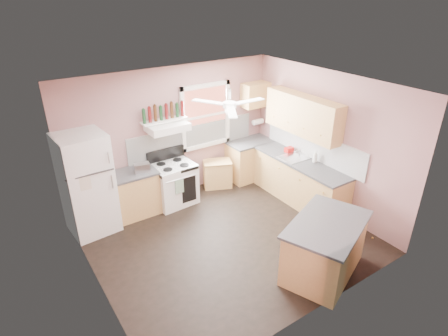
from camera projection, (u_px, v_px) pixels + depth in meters
floor at (229, 239)px, 6.65m from camera, size 4.50×4.50×0.00m
ceiling at (230, 88)px, 5.46m from camera, size 4.50×4.50×0.00m
wall_back at (173, 134)px, 7.57m from camera, size 4.50×0.05×2.70m
wall_right at (327, 141)px, 7.19m from camera, size 0.05×4.00×2.70m
wall_left at (87, 214)px, 4.92m from camera, size 0.05×4.00×2.70m
backsplash_back at (193, 138)px, 7.84m from camera, size 2.90×0.03×0.55m
backsplash_right at (313, 145)px, 7.47m from camera, size 0.03×2.60×0.55m
window_view at (205, 116)px, 7.80m from camera, size 1.00×0.02×1.20m
window_frame at (206, 116)px, 7.78m from camera, size 1.16×0.07×1.36m
refrigerator at (87, 184)px, 6.53m from camera, size 0.84×0.82×1.86m
base_cabinet_left at (134, 194)px, 7.20m from camera, size 0.90×0.60×0.86m
counter_left at (131, 174)px, 7.00m from camera, size 0.92×0.62×0.04m
toaster at (142, 168)px, 6.97m from camera, size 0.31×0.21×0.18m
stove at (174, 184)px, 7.57m from camera, size 0.86×0.69×0.86m
range_hood at (167, 127)px, 7.13m from camera, size 0.78×0.50×0.14m
bottle_shelf at (164, 120)px, 7.17m from camera, size 0.90×0.26×0.03m
cart at (217, 174)px, 8.27m from camera, size 0.71×0.61×0.60m
base_cabinet_corner at (250, 160)px, 8.60m from camera, size 1.00×0.60×0.86m
base_cabinet_right at (299, 182)px, 7.66m from camera, size 0.60×2.20×0.86m
counter_corner at (250, 142)px, 8.40m from camera, size 1.02×0.62×0.04m
counter_right at (301, 162)px, 7.45m from camera, size 0.62×2.22×0.04m
sink at (294, 158)px, 7.60m from camera, size 0.55×0.45×0.03m
faucet at (300, 153)px, 7.64m from camera, size 0.03×0.03×0.14m
upper_cabinet_right at (303, 115)px, 7.28m from camera, size 0.33×1.80×0.76m
upper_cabinet_corner at (255, 95)px, 8.15m from camera, size 0.60×0.33×0.52m
paper_towel at (258, 122)px, 8.52m from camera, size 0.26×0.12×0.12m
island at (324, 249)px, 5.72m from camera, size 1.58×1.31×0.86m
island_top at (328, 224)px, 5.52m from camera, size 1.69×1.41×0.04m
ceiling_fan_hub at (230, 105)px, 5.57m from camera, size 0.20×0.20×0.08m
soap_bottle at (315, 157)px, 7.34m from camera, size 0.12×0.12×0.24m
red_caddy at (289, 150)px, 7.84m from camera, size 0.19×0.13×0.10m
wine_bottles at (164, 112)px, 7.10m from camera, size 0.86×0.06×0.31m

